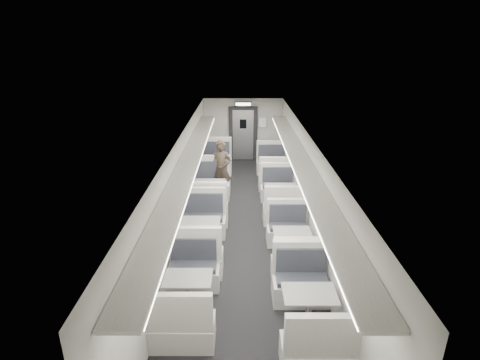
{
  "coord_description": "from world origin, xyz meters",
  "views": [
    {
      "loc": [
        -0.1,
        -8.27,
        4.51
      ],
      "look_at": [
        -0.11,
        0.55,
        1.17
      ],
      "focal_mm": 28.0,
      "sensor_mm": 36.0,
      "label": 1
    }
  ],
  "objects_px": {
    "passenger": "(221,169)",
    "exit_sign": "(243,104)",
    "booth_right_b": "(280,198)",
    "booth_right_d": "(308,311)",
    "booth_right_a": "(273,170)",
    "booth_left_c": "(200,237)",
    "booth_left_a": "(213,170)",
    "vestibule_door": "(243,134)",
    "booth_left_d": "(189,294)",
    "booth_left_b": "(208,196)",
    "booth_right_c": "(292,245)"
  },
  "relations": [
    {
      "from": "booth_left_b",
      "to": "passenger",
      "type": "distance_m",
      "value": 1.13
    },
    {
      "from": "passenger",
      "to": "exit_sign",
      "type": "bearing_deg",
      "value": 89.74
    },
    {
      "from": "booth_left_d",
      "to": "passenger",
      "type": "bearing_deg",
      "value": 86.45
    },
    {
      "from": "booth_left_a",
      "to": "vestibule_door",
      "type": "bearing_deg",
      "value": 67.9
    },
    {
      "from": "booth_left_c",
      "to": "booth_right_c",
      "type": "relative_size",
      "value": 1.12
    },
    {
      "from": "booth_left_c",
      "to": "booth_left_b",
      "type": "bearing_deg",
      "value": 90.0
    },
    {
      "from": "booth_right_b",
      "to": "booth_right_d",
      "type": "xyz_separation_m",
      "value": [
        0.0,
        -4.61,
        0.01
      ]
    },
    {
      "from": "passenger",
      "to": "exit_sign",
      "type": "height_order",
      "value": "exit_sign"
    },
    {
      "from": "booth_left_c",
      "to": "booth_right_d",
      "type": "relative_size",
      "value": 1.04
    },
    {
      "from": "booth_right_a",
      "to": "passenger",
      "type": "distance_m",
      "value": 2.19
    },
    {
      "from": "booth_left_d",
      "to": "vestibule_door",
      "type": "height_order",
      "value": "vestibule_door"
    },
    {
      "from": "vestibule_door",
      "to": "booth_left_d",
      "type": "bearing_deg",
      "value": -96.46
    },
    {
      "from": "booth_right_b",
      "to": "booth_left_d",
      "type": "bearing_deg",
      "value": -115.69
    },
    {
      "from": "booth_left_b",
      "to": "booth_right_c",
      "type": "distance_m",
      "value": 3.25
    },
    {
      "from": "booth_left_a",
      "to": "vestibule_door",
      "type": "distance_m",
      "value": 2.73
    },
    {
      "from": "booth_right_a",
      "to": "vestibule_door",
      "type": "relative_size",
      "value": 1.01
    },
    {
      "from": "booth_left_a",
      "to": "vestibule_door",
      "type": "height_order",
      "value": "vestibule_door"
    },
    {
      "from": "booth_right_b",
      "to": "passenger",
      "type": "relative_size",
      "value": 1.18
    },
    {
      "from": "booth_left_d",
      "to": "booth_left_a",
      "type": "bearing_deg",
      "value": 90.0
    },
    {
      "from": "booth_right_a",
      "to": "booth_right_d",
      "type": "xyz_separation_m",
      "value": [
        0.0,
        -6.96,
        -0.0
      ]
    },
    {
      "from": "booth_left_d",
      "to": "booth_right_d",
      "type": "height_order",
      "value": "booth_right_d"
    },
    {
      "from": "booth_right_b",
      "to": "passenger",
      "type": "xyz_separation_m",
      "value": [
        -1.68,
        1.03,
        0.5
      ]
    },
    {
      "from": "booth_left_d",
      "to": "exit_sign",
      "type": "xyz_separation_m",
      "value": [
        1.0,
        8.35,
        1.92
      ]
    },
    {
      "from": "booth_right_b",
      "to": "booth_right_c",
      "type": "xyz_separation_m",
      "value": [
        0.0,
        -2.5,
        -0.02
      ]
    },
    {
      "from": "booth_right_a",
      "to": "passenger",
      "type": "xyz_separation_m",
      "value": [
        -1.68,
        -1.32,
        0.49
      ]
    },
    {
      "from": "booth_right_d",
      "to": "exit_sign",
      "type": "distance_m",
      "value": 9.06
    },
    {
      "from": "booth_left_c",
      "to": "booth_left_d",
      "type": "distance_m",
      "value": 1.95
    },
    {
      "from": "booth_left_b",
      "to": "booth_right_b",
      "type": "xyz_separation_m",
      "value": [
        2.0,
        -0.05,
        -0.05
      ]
    },
    {
      "from": "booth_right_b",
      "to": "booth_right_a",
      "type": "bearing_deg",
      "value": 90.0
    },
    {
      "from": "booth_right_c",
      "to": "exit_sign",
      "type": "xyz_separation_m",
      "value": [
        -1.0,
        6.69,
        1.93
      ]
    },
    {
      "from": "booth_right_c",
      "to": "passenger",
      "type": "distance_m",
      "value": 3.95
    },
    {
      "from": "booth_left_b",
      "to": "booth_left_c",
      "type": "distance_m",
      "value": 2.26
    },
    {
      "from": "booth_right_a",
      "to": "booth_right_d",
      "type": "distance_m",
      "value": 6.96
    },
    {
      "from": "booth_left_d",
      "to": "exit_sign",
      "type": "bearing_deg",
      "value": 83.17
    },
    {
      "from": "booth_left_a",
      "to": "booth_right_c",
      "type": "xyz_separation_m",
      "value": [
        2.0,
        -4.72,
        -0.07
      ]
    },
    {
      "from": "booth_left_c",
      "to": "booth_right_d",
      "type": "xyz_separation_m",
      "value": [
        2.0,
        -2.4,
        -0.02
      ]
    },
    {
      "from": "booth_right_c",
      "to": "booth_right_d",
      "type": "bearing_deg",
      "value": -90.0
    },
    {
      "from": "booth_left_d",
      "to": "exit_sign",
      "type": "distance_m",
      "value": 8.62
    },
    {
      "from": "booth_left_b",
      "to": "booth_right_d",
      "type": "relative_size",
      "value": 1.1
    },
    {
      "from": "passenger",
      "to": "vestibule_door",
      "type": "height_order",
      "value": "vestibule_door"
    },
    {
      "from": "booth_right_a",
      "to": "vestibule_door",
      "type": "xyz_separation_m",
      "value": [
        -1.0,
        2.33,
        0.66
      ]
    },
    {
      "from": "booth_right_a",
      "to": "exit_sign",
      "type": "xyz_separation_m",
      "value": [
        -1.0,
        1.84,
        1.9
      ]
    },
    {
      "from": "booth_left_c",
      "to": "passenger",
      "type": "bearing_deg",
      "value": 84.33
    },
    {
      "from": "booth_left_c",
      "to": "passenger",
      "type": "xyz_separation_m",
      "value": [
        0.32,
        3.24,
        0.48
      ]
    },
    {
      "from": "booth_left_b",
      "to": "booth_right_d",
      "type": "xyz_separation_m",
      "value": [
        2.0,
        -4.67,
        -0.04
      ]
    },
    {
      "from": "booth_left_b",
      "to": "vestibule_door",
      "type": "distance_m",
      "value": 4.77
    },
    {
      "from": "booth_left_a",
      "to": "booth_left_b",
      "type": "xyz_separation_m",
      "value": [
        0.0,
        -2.16,
        -0.01
      ]
    },
    {
      "from": "booth_right_b",
      "to": "booth_right_d",
      "type": "height_order",
      "value": "booth_right_d"
    },
    {
      "from": "booth_left_d",
      "to": "passenger",
      "type": "xyz_separation_m",
      "value": [
        0.32,
        5.19,
        0.51
      ]
    },
    {
      "from": "booth_right_c",
      "to": "booth_right_d",
      "type": "height_order",
      "value": "booth_right_d"
    }
  ]
}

